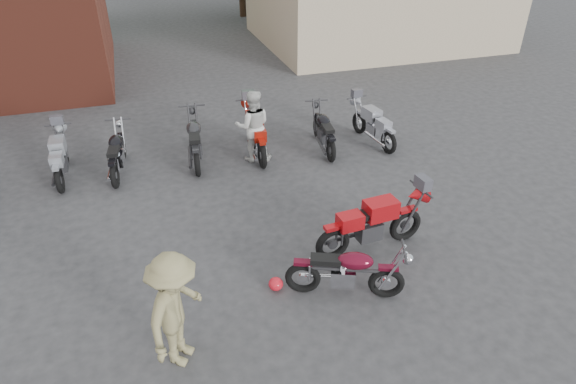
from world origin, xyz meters
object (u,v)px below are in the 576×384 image
object	(u,v)px
row_bike_4	(256,131)
sportbike	(373,222)
row_bike_1	(59,156)
person_tan	(176,311)
row_bike_2	(117,151)
row_bike_3	(195,138)
person_light	(253,126)
vintage_motorcycle	(348,269)
helmet	(276,284)
row_bike_6	(373,123)
row_bike_5	(324,129)

from	to	relation	value
row_bike_4	sportbike	bearing A→B (deg)	-162.93
sportbike	row_bike_1	bearing A→B (deg)	136.06
person_tan	row_bike_1	bearing A→B (deg)	51.82
row_bike_2	row_bike_3	bearing A→B (deg)	-80.78
person_light	vintage_motorcycle	bearing A→B (deg)	103.18
person_tan	row_bike_4	world-z (taller)	person_tan
vintage_motorcycle	row_bike_4	xyz separation A→B (m)	(-0.11, 5.51, 0.08)
row_bike_2	helmet	bearing A→B (deg)	-147.17
helmet	person_light	bearing A→B (deg)	80.08
person_light	row_bike_4	bearing A→B (deg)	-102.68
person_tan	row_bike_3	bearing A→B (deg)	23.45
helmet	row_bike_6	xyz separation A→B (m)	(4.09, 4.72, 0.44)
person_light	row_bike_5	size ratio (longest dim) A/B	0.92
row_bike_1	row_bike_4	distance (m)	4.64
vintage_motorcycle	person_light	size ratio (longest dim) A/B	1.05
sportbike	row_bike_2	bearing A→B (deg)	129.78
vintage_motorcycle	person_tan	xyz separation A→B (m)	(-2.73, -0.48, 0.37)
row_bike_1	sportbike	bearing A→B (deg)	-129.66
helmet	row_bike_1	world-z (taller)	row_bike_1
helmet	row_bike_6	distance (m)	6.27
row_bike_1	row_bike_4	world-z (taller)	row_bike_4
sportbike	row_bike_5	xyz separation A→B (m)	(0.70, 4.25, -0.05)
sportbike	row_bike_6	world-z (taller)	sportbike
row_bike_2	row_bike_6	xyz separation A→B (m)	(6.50, -0.34, -0.01)
row_bike_5	sportbike	bearing A→B (deg)	177.71
person_tan	row_bike_6	world-z (taller)	person_tan
person_tan	row_bike_2	size ratio (longest dim) A/B	0.95
person_tan	row_bike_6	size ratio (longest dim) A/B	0.96
person_tan	row_bike_5	distance (m)	7.20
person_tan	row_bike_1	distance (m)	6.48
row_bike_5	row_bike_6	size ratio (longest dim) A/B	1.02
vintage_motorcycle	person_light	bearing A→B (deg)	115.53
row_bike_6	person_tan	bearing A→B (deg)	126.80
helmet	person_light	distance (m)	4.85
row_bike_3	person_light	bearing A→B (deg)	-99.90
person_light	row_bike_3	bearing A→B (deg)	-5.68
row_bike_1	row_bike_5	xyz separation A→B (m)	(6.38, -0.44, 0.01)
row_bike_4	row_bike_6	world-z (taller)	row_bike_4
helmet	row_bike_3	distance (m)	5.17
sportbike	person_light	xyz separation A→B (m)	(-1.18, 4.20, 0.28)
row_bike_1	person_tan	bearing A→B (deg)	-162.03
row_bike_3	row_bike_6	bearing A→B (deg)	-88.59
helmet	vintage_motorcycle	bearing A→B (deg)	-23.71
vintage_motorcycle	person_light	world-z (taller)	person_light
sportbike	person_light	world-z (taller)	person_light
row_bike_2	row_bike_5	xyz separation A→B (m)	(5.11, -0.29, 0.00)
helmet	row_bike_5	size ratio (longest dim) A/B	0.13
helmet	row_bike_3	size ratio (longest dim) A/B	0.12
person_light	row_bike_6	size ratio (longest dim) A/B	0.94
sportbike	row_bike_2	world-z (taller)	sportbike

